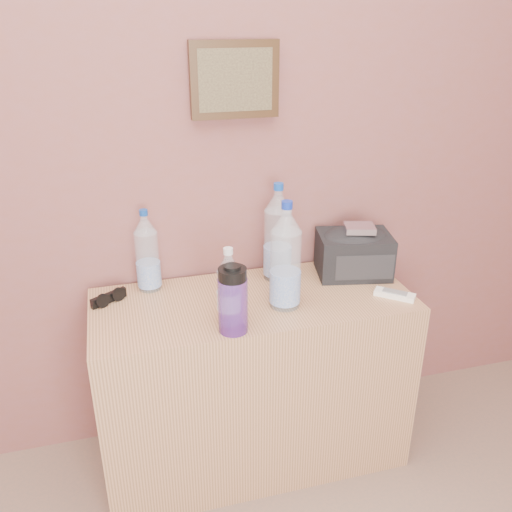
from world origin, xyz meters
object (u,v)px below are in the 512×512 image
Objects in this scene: pet_large_c at (278,237)px; pet_large_d at (286,261)px; pet_large_b at (147,255)px; pet_small at (229,290)px; sunglasses at (109,298)px; dresser at (253,380)px; foil_packet at (360,228)px; toiletry_bag at (354,252)px; ac_remote at (395,295)px; nalgene_bottle at (233,299)px.

pet_large_c is 0.98× the size of pet_large_d.
pet_small is at bearing -53.38° from pet_large_b.
pet_large_c is 2.75× the size of sunglasses.
sunglasses is (-0.48, 0.11, 0.36)m from dresser.
foil_packet is at bearing -33.86° from sunglasses.
pet_large_d is (0.43, -0.25, 0.03)m from pet_large_b.
dresser is 0.62m from sunglasses.
foil_packet is (0.54, 0.20, 0.08)m from pet_small.
pet_large_c is at bearing -4.37° from pet_large_b.
pet_large_c is 0.36m from pet_small.
pet_large_b is 1.13× the size of toiletry_bag.
sunglasses is 0.90m from toiletry_bag.
toiletry_bag is (0.33, 0.16, -0.07)m from pet_large_d.
dresser is 4.18× the size of toiletry_bag.
foil_packet reaches higher than dresser.
pet_large_b is 0.88m from ac_remote.
ac_remote is at bearing -44.96° from sunglasses.
pet_small is (-0.20, -0.06, -0.05)m from pet_large_d.
pet_large_d reaches higher than pet_large_b.
pet_large_c is at bearing -175.53° from ac_remote.
pet_large_c is 0.63m from sunglasses.
dresser is at bearing -44.26° from sunglasses.
toiletry_bag is 2.49× the size of foil_packet.
pet_small is at bearing -138.20° from ac_remote.
pet_large_d reaches higher than pet_large_c.
nalgene_bottle is 0.84× the size of toiletry_bag.
pet_large_d is (0.09, -0.07, 0.51)m from dresser.
pet_large_d is 3.48× the size of foil_packet.
pet_large_b is at bearing -158.79° from ac_remote.
pet_large_d is (-0.04, -0.21, 0.00)m from pet_large_c.
pet_large_b is at bearing 150.06° from pet_large_d.
pet_large_d is 0.62m from sunglasses.
sunglasses is at bearing 167.46° from dresser.
sunglasses is 0.50× the size of toiletry_bag.
sunglasses reaches higher than dresser.
nalgene_bottle reaches higher than sunglasses.
pet_large_b is 0.42m from nalgene_bottle.
dresser is at bearing 48.58° from pet_small.
nalgene_bottle is at bearing -57.74° from pet_large_b.
toiletry_bag is at bearing -6.22° from pet_large_b.
pet_large_b reaches higher than pet_small.
pet_large_d is at bearing -29.94° from pet_large_b.
pet_large_c is 2.63× the size of ac_remote.
pet_large_c is 3.43× the size of foil_packet.
pet_large_c is 0.30m from foil_packet.
ac_remote is 1.30× the size of foil_packet.
nalgene_bottle is (-0.11, -0.18, 0.46)m from dresser.
pet_large_c reaches higher than foil_packet.
ac_remote is 0.52× the size of toiletry_bag.
pet_large_d is at bearing 15.32° from pet_small.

